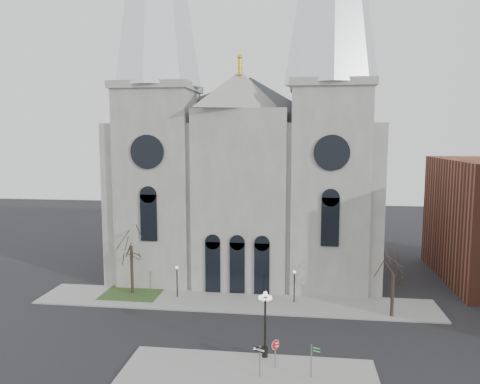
# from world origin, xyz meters

# --- Properties ---
(ground) EXTENTS (160.00, 160.00, 0.00)m
(ground) POSITION_xyz_m (0.00, 0.00, 0.00)
(ground) COLOR black
(ground) RESTS_ON ground
(sidewalk_far) EXTENTS (40.00, 6.00, 0.14)m
(sidewalk_far) POSITION_xyz_m (0.00, 11.00, 0.07)
(sidewalk_far) COLOR gray
(sidewalk_far) RESTS_ON ground
(grass_patch) EXTENTS (6.00, 5.00, 0.18)m
(grass_patch) POSITION_xyz_m (-11.00, 12.00, 0.09)
(grass_patch) COLOR #2C481E
(grass_patch) RESTS_ON ground
(cathedral) EXTENTS (33.00, 26.66, 54.00)m
(cathedral) POSITION_xyz_m (0.00, 22.86, 18.48)
(cathedral) COLOR gray
(cathedral) RESTS_ON ground
(tree_left) EXTENTS (3.20, 3.20, 7.50)m
(tree_left) POSITION_xyz_m (-11.00, 12.00, 5.58)
(tree_left) COLOR black
(tree_left) RESTS_ON ground
(tree_right) EXTENTS (3.20, 3.20, 6.00)m
(tree_right) POSITION_xyz_m (15.00, 9.00, 4.47)
(tree_right) COLOR black
(tree_right) RESTS_ON ground
(ped_lamp_left) EXTENTS (0.32, 0.32, 3.26)m
(ped_lamp_left) POSITION_xyz_m (-6.00, 11.50, 2.33)
(ped_lamp_left) COLOR black
(ped_lamp_left) RESTS_ON sidewalk_far
(ped_lamp_right) EXTENTS (0.32, 0.32, 3.26)m
(ped_lamp_right) POSITION_xyz_m (6.00, 11.50, 2.33)
(ped_lamp_right) COLOR black
(ped_lamp_right) RESTS_ON sidewalk_far
(stop_sign) EXTENTS (0.71, 0.34, 2.14)m
(stop_sign) POSITION_xyz_m (4.84, -2.10, 1.69)
(stop_sign) COLOR slate
(stop_sign) RESTS_ON sidewalk_near
(globe_lamp) EXTENTS (1.36, 1.36, 5.11)m
(globe_lamp) POSITION_xyz_m (3.99, -0.50, 3.35)
(globe_lamp) COLOR black
(globe_lamp) RESTS_ON sidewalk_near
(one_way_sign) EXTENTS (0.90, 0.44, 2.22)m
(one_way_sign) POSITION_xyz_m (3.86, -3.45, 1.64)
(one_way_sign) COLOR slate
(one_way_sign) RESTS_ON sidewalk_near
(street_name_sign) EXTENTS (0.70, 0.34, 2.35)m
(street_name_sign) POSITION_xyz_m (7.45, -3.09, 1.52)
(street_name_sign) COLOR slate
(street_name_sign) RESTS_ON sidewalk_near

